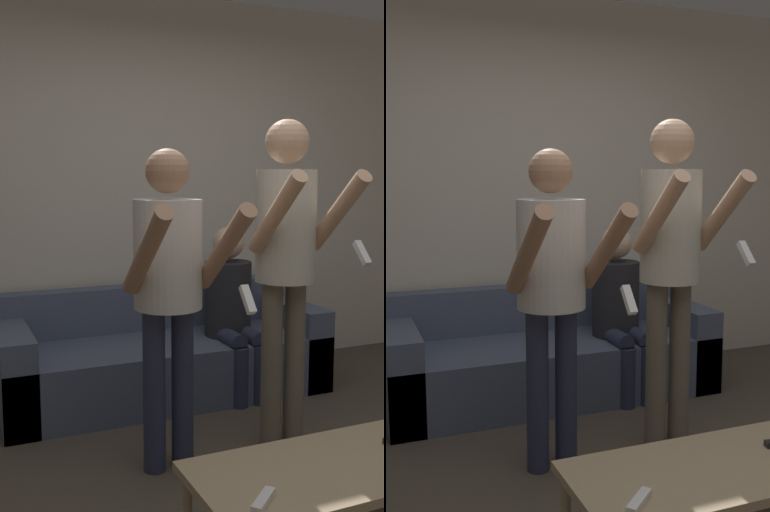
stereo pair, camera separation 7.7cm
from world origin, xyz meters
The scene contains 7 objects.
wall_back centered at (0.00, 2.12, 1.35)m, with size 6.40×0.06×2.70m.
couch centered at (0.01, 1.69, 0.25)m, with size 2.13×0.80×0.70m.
person_standing_left centered at (-0.31, 0.68, 0.98)m, with size 0.45×0.68×1.58m.
person_standing_right centered at (0.34, 0.69, 1.08)m, with size 0.43×0.61×1.74m.
person_seated centered at (0.45, 1.54, 0.60)m, with size 0.31×0.53×1.12m.
coffee_table centered at (0.00, -0.20, 0.33)m, with size 1.08×0.52×0.37m.
remote_near centered at (-0.36, -0.33, 0.38)m, with size 0.14×0.13×0.02m.
Camera 2 is at (-1.24, -1.99, 1.45)m, focal length 42.00 mm.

